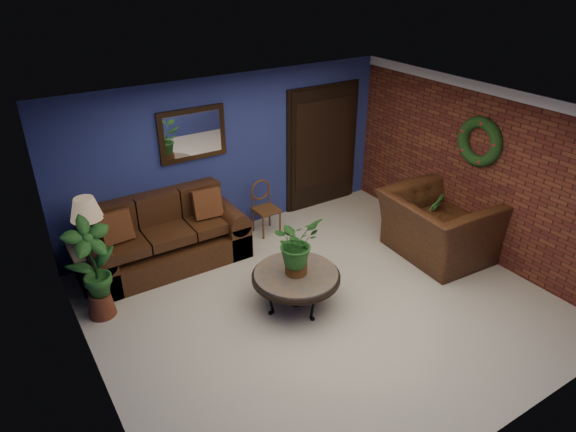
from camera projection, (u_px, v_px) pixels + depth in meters
floor at (322, 305)px, 6.65m from camera, size 5.50×5.50×0.00m
wall_back at (230, 156)px, 7.95m from camera, size 5.50×0.04×2.50m
wall_left at (86, 294)px, 4.77m from camera, size 0.04×5.00×2.50m
wall_right_brick at (480, 172)px, 7.39m from camera, size 0.04×5.00×2.50m
ceiling at (329, 117)px, 5.50m from camera, size 5.50×5.00×0.02m
crown_molding at (493, 90)px, 6.83m from camera, size 0.03×5.00×0.14m
wall_mirror at (192, 134)px, 7.41m from camera, size 1.02×0.06×0.77m
closet_door at (322, 148)px, 8.85m from camera, size 1.44×0.06×2.18m
wreath at (479, 142)px, 7.19m from camera, size 0.16×0.72×0.72m
sofa at (165, 241)px, 7.43m from camera, size 2.27×0.98×1.02m
coffee_table at (296, 277)px, 6.47m from camera, size 1.13×1.13×0.48m
end_table at (95, 255)px, 6.89m from camera, size 0.64×0.64×0.58m
table_lamp at (87, 217)px, 6.62m from camera, size 0.41×0.41×0.69m
side_chair at (264, 204)px, 8.18m from camera, size 0.38×0.38×0.87m
armchair at (437, 226)px, 7.54m from camera, size 1.37×1.54×0.95m
coffee_plant at (296, 244)px, 6.25m from camera, size 0.66×0.60×0.77m
floor_plant at (431, 217)px, 7.89m from camera, size 0.38×0.31×0.83m
tall_plant at (93, 266)px, 6.15m from camera, size 0.64×0.49×1.35m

